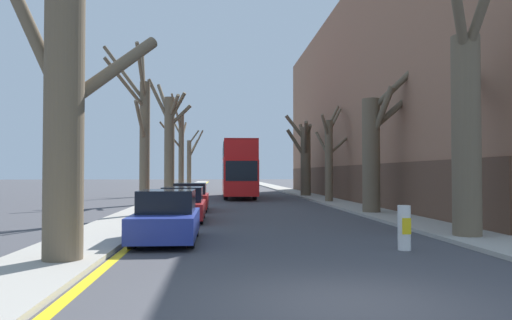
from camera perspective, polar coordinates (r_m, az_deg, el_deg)
name	(u,v)px	position (r m, az deg, el deg)	size (l,w,h in m)	color
ground_plane	(349,304)	(8.00, 10.60, -15.85)	(300.00, 300.00, 0.00)	#424247
sidewalk_left	(186,190)	(57.65, -7.97, -3.40)	(2.24, 120.00, 0.12)	#A39E93
sidewalk_right	(285,190)	(58.04, 3.31, -3.40)	(2.24, 120.00, 0.12)	#A39E93
building_facade_right	(404,102)	(39.02, 16.54, 6.36)	(10.08, 44.42, 14.59)	#93664C
kerb_line_stripe	(198,190)	(57.58, -6.67, -3.46)	(0.24, 120.00, 0.01)	yellow
street_tree_left_0	(63,106)	(11.73, -21.20, 5.80)	(3.48, 3.07, 8.28)	brown
street_tree_left_1	(142,135)	(23.04, -12.85, 2.80)	(2.14, 3.57, 7.76)	brown
street_tree_left_2	(169,142)	(33.93, -9.88, 2.05)	(3.00, 3.26, 8.29)	brown
street_tree_left_3	(180,150)	(46.38, -8.63, 1.19)	(2.23, 4.07, 9.09)	brown
street_tree_left_4	(190,162)	(57.21, -7.55, -0.22)	(1.88, 3.21, 6.91)	brown
street_tree_right_0	(467,122)	(16.26, 22.96, 4.03)	(2.72, 4.63, 8.32)	brown
street_tree_right_1	(374,148)	(24.64, 13.36, 1.34)	(3.15, 1.65, 6.83)	brown
street_tree_right_2	(330,155)	(33.72, 8.44, 0.63)	(3.34, 3.21, 6.81)	brown
street_tree_right_3	(305,156)	(41.89, 5.59, 0.41)	(2.17, 3.76, 6.90)	brown
double_decker_bus	(238,167)	(40.24, -2.03, -0.75)	(2.50, 11.34, 4.44)	red
parked_car_0	(167,218)	(14.73, -10.18, -6.51)	(1.76, 4.06, 1.49)	navy
parked_car_1	(182,205)	(20.99, -8.41, -5.11)	(1.82, 4.12, 1.40)	maroon
parked_car_2	(190,198)	(26.59, -7.53, -4.29)	(1.85, 4.02, 1.46)	maroon
traffic_bollard	(404,228)	(13.52, 16.58, -7.43)	(0.33, 0.34, 1.15)	white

